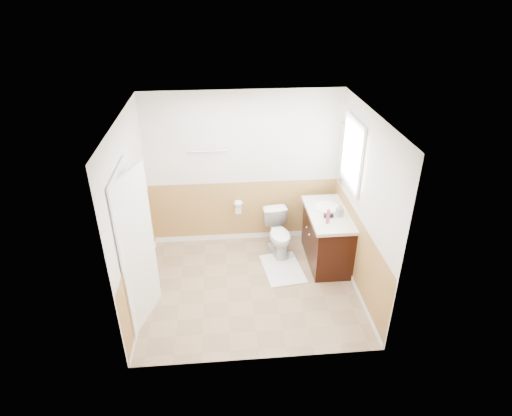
{
  "coord_description": "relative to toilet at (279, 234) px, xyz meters",
  "views": [
    {
      "loc": [
        -0.35,
        -4.76,
        3.94
      ],
      "look_at": [
        0.1,
        0.25,
        1.15
      ],
      "focal_mm": 29.78,
      "sensor_mm": 36.0,
      "label": 1
    }
  ],
  "objects": [
    {
      "name": "wall_left",
      "position": [
        -2.01,
        -0.83,
        0.91
      ],
      "size": [
        0.0,
        3.0,
        3.0
      ],
      "primitive_type": "plane",
      "rotation": [
        1.57,
        0.0,
        1.57
      ],
      "color": "silver",
      "rests_on": "floor"
    },
    {
      "name": "soap_dispenser",
      "position": [
        0.82,
        -0.39,
        0.6
      ],
      "size": [
        0.11,
        0.11,
        0.19
      ],
      "primitive_type": "imported",
      "rotation": [
        0.0,
        0.0,
        0.3
      ],
      "color": "gray",
      "rests_on": "countertop"
    },
    {
      "name": "door_frame",
      "position": [
        -1.99,
        -1.28,
        0.69
      ],
      "size": [
        0.02,
        0.92,
        2.1
      ],
      "primitive_type": "cube",
      "color": "white",
      "rests_on": "wall_left"
    },
    {
      "name": "hair_dryer_handle",
      "position": [
        0.62,
        -0.38,
        0.51
      ],
      "size": [
        0.03,
        0.03,
        0.07
      ],
      "primitive_type": "cylinder",
      "color": "black",
      "rests_on": "countertop"
    },
    {
      "name": "wainscot_front",
      "position": [
        -0.51,
        -2.12,
        0.16
      ],
      "size": [
        3.0,
        0.0,
        3.0
      ],
      "primitive_type": "plane",
      "rotation": [
        -1.57,
        0.0,
        0.0
      ],
      "color": "#AD8045",
      "rests_on": "floor"
    },
    {
      "name": "toilet",
      "position": [
        0.0,
        0.0,
        0.0
      ],
      "size": [
        0.47,
        0.72,
        0.69
      ],
      "primitive_type": "imported",
      "rotation": [
        0.0,
        0.0,
        0.13
      ],
      "color": "white",
      "rests_on": "floor"
    },
    {
      "name": "mirror_panel",
      "position": [
        0.96,
        0.27,
        1.21
      ],
      "size": [
        0.02,
        0.35,
        0.9
      ],
      "primitive_type": "cube",
      "color": "silver",
      "rests_on": "wall_right"
    },
    {
      "name": "floor",
      "position": [
        -0.51,
        -0.83,
        -0.34
      ],
      "size": [
        3.0,
        3.0,
        0.0
      ],
      "primitive_type": "plane",
      "color": "#8C7051",
      "rests_on": "ground"
    },
    {
      "name": "wall_back",
      "position": [
        -0.51,
        0.47,
        0.91
      ],
      "size": [
        3.0,
        0.0,
        3.0
      ],
      "primitive_type": "plane",
      "rotation": [
        1.57,
        0.0,
        0.0
      ],
      "color": "silver",
      "rests_on": "floor"
    },
    {
      "name": "lotion_bottle",
      "position": [
        0.6,
        -0.57,
        0.62
      ],
      "size": [
        0.05,
        0.05,
        0.22
      ],
      "primitive_type": "cylinder",
      "color": "#C23260",
      "rests_on": "countertop"
    },
    {
      "name": "wall_right",
      "position": [
        0.99,
        -0.83,
        0.91
      ],
      "size": [
        0.0,
        3.0,
        3.0
      ],
      "primitive_type": "plane",
      "rotation": [
        1.57,
        0.0,
        -1.57
      ],
      "color": "silver",
      "rests_on": "floor"
    },
    {
      "name": "vanity_cabinet",
      "position": [
        0.7,
        -0.28,
        0.06
      ],
      "size": [
        0.55,
        1.1,
        0.8
      ],
      "primitive_type": "cube",
      "color": "black",
      "rests_on": "floor"
    },
    {
      "name": "countertop",
      "position": [
        0.69,
        -0.28,
        0.48
      ],
      "size": [
        0.6,
        1.15,
        0.05
      ],
      "primitive_type": "cube",
      "color": "beige",
      "rests_on": "vanity_cabinet"
    },
    {
      "name": "ceiling",
      "position": [
        -0.51,
        -0.83,
        2.16
      ],
      "size": [
        3.0,
        3.0,
        0.0
      ],
      "primitive_type": "plane",
      "rotation": [
        3.14,
        0.0,
        0.0
      ],
      "color": "white",
      "rests_on": "floor"
    },
    {
      "name": "faucet",
      "position": [
        0.88,
        -0.13,
        0.58
      ],
      "size": [
        0.02,
        0.02,
        0.14
      ],
      "primitive_type": "cylinder",
      "color": "silver",
      "rests_on": "countertop"
    },
    {
      "name": "sink_basin",
      "position": [
        0.7,
        -0.13,
        0.52
      ],
      "size": [
        0.36,
        0.36,
        0.02
      ],
      "primitive_type": "cylinder",
      "color": "white",
      "rests_on": "countertop"
    },
    {
      "name": "vanity_knob_left",
      "position": [
        0.4,
        -0.38,
        0.21
      ],
      "size": [
        0.03,
        0.03,
        0.03
      ],
      "primitive_type": "sphere",
      "color": "white",
      "rests_on": "vanity_cabinet"
    },
    {
      "name": "wainscot_back",
      "position": [
        -0.51,
        0.46,
        0.16
      ],
      "size": [
        3.0,
        0.0,
        3.0
      ],
      "primitive_type": "plane",
      "rotation": [
        1.57,
        0.0,
        0.0
      ],
      "color": "#AD8045",
      "rests_on": "floor"
    },
    {
      "name": "window_frame",
      "position": [
        0.96,
        -0.24,
        1.41
      ],
      "size": [
        0.04,
        0.8,
        1.0
      ],
      "primitive_type": "cube",
      "color": "white",
      "rests_on": "wall_right"
    },
    {
      "name": "wall_front",
      "position": [
        -0.51,
        -2.13,
        0.91
      ],
      "size": [
        3.0,
        0.0,
        3.0
      ],
      "primitive_type": "plane",
      "rotation": [
        -1.57,
        0.0,
        0.0
      ],
      "color": "silver",
      "rests_on": "floor"
    },
    {
      "name": "door_knob",
      "position": [
        -1.85,
        -0.95,
        0.61
      ],
      "size": [
        0.06,
        0.06,
        0.06
      ],
      "primitive_type": "sphere",
      "color": "silver",
      "rests_on": "door"
    },
    {
      "name": "tp_holder_bar",
      "position": [
        -0.61,
        0.4,
        0.36
      ],
      "size": [
        0.14,
        0.02,
        0.02
      ],
      "primitive_type": "cylinder",
      "rotation": [
        0.0,
        1.57,
        0.0
      ],
      "color": "silver",
      "rests_on": "wall_back"
    },
    {
      "name": "towel_bar",
      "position": [
        -1.06,
        0.42,
        1.26
      ],
      "size": [
        0.62,
        0.02,
        0.02
      ],
      "primitive_type": "cylinder",
      "rotation": [
        0.0,
        1.57,
        0.0
      ],
      "color": "silver",
      "rests_on": "wall_back"
    },
    {
      "name": "vanity_knob_right",
      "position": [
        0.4,
        -0.18,
        0.21
      ],
      "size": [
        0.03,
        0.03,
        0.03
      ],
      "primitive_type": "sphere",
      "color": "#BAB9C0",
      "rests_on": "vanity_cabinet"
    },
    {
      "name": "wainscot_right",
      "position": [
        0.97,
        -0.83,
        0.16
      ],
      "size": [
        0.0,
        2.6,
        2.6
      ],
      "primitive_type": "plane",
      "rotation": [
        1.57,
        0.0,
        -1.57
      ],
      "color": "#AD8045",
      "rests_on": "floor"
    },
    {
      "name": "wainscot_left",
      "position": [
        -2.0,
        -0.83,
        0.16
      ],
      "size": [
        0.0,
        2.6,
        2.6
      ],
      "primitive_type": "plane",
      "rotation": [
        1.57,
        0.0,
        1.57
      ],
      "color": "#AD8045",
      "rests_on": "floor"
    },
    {
      "name": "tp_sheet",
      "position": [
        -0.61,
        0.4,
        0.25
      ],
      "size": [
        0.1,
        0.01,
        0.16
      ],
      "primitive_type": "cube",
      "color": "white",
      "rests_on": "tp_roll"
    },
    {
      "name": "tp_roll",
      "position": [
        -0.61,
        0.4,
        0.36
      ],
      "size": [
        0.1,
        0.11,
        0.11
      ],
      "primitive_type": "cylinder",
      "rotation": [
        0.0,
        1.57,
        0.0
      ],
      "color": "white",
      "rests_on": "tp_holder_bar"
    },
    {
      "name": "door",
      "position": [
        -1.91,
        -1.28,
        0.68
      ],
      "size": [
        0.29,
        0.78,
        2.04
      ],
      "primitive_type": "cube",
      "rotation": [
        0.0,
        0.0,
        -0.31
      ],
      "color": "white",
      "rests_on": "wall_left"
    },
    {
      "name": "hair_dryer_body",
      "position": [
        0.65,
        -0.42,
        0.54
      ],
      "size": [
        0.14,
        0.07,
        0.07
      ],
      "primitive_type": "cylinder",
      "rotation": [
        0.0,
        1.57,
        0.0
      ],
      "color": "black",
      "rests_on": "countertop"
    },
    {
      "name": "window_glass",
      "position": [
        0.97,
        -0.24,
        1.41
      ],
      "size": [
        0.01,
        0.7,
        0.9
      ],
      "primitive_type": "cube",
      "color": "white",
      "rests_on": "wall_right"
    },
    {
      "name": "bath_mat",
      "position": [
        0.0,
        -0.46,
        -0.33
      ],
      "size": [
        0.65,
        0.86,
        0.02
      ],
      "primitive_type": "cube",
      "rotation": [
        0.0,
        0.0,
        0.13
      ],
      "color": "silver",
      "rests_on": "floor"
    }
  ]
}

